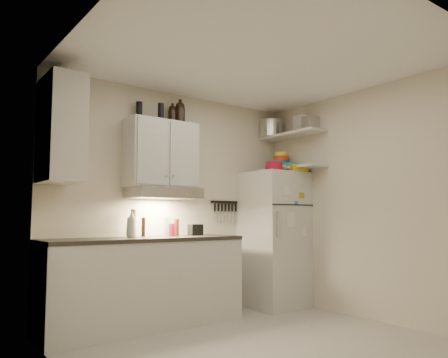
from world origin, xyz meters
TOP-DOWN VIEW (x-y plane):
  - floor at (0.00, 0.00)m, footprint 3.20×3.00m
  - ceiling at (0.00, 0.00)m, footprint 3.20×3.00m
  - back_wall at (0.00, 1.51)m, footprint 3.20×0.02m
  - left_wall at (-1.61, 0.00)m, footprint 0.02×3.00m
  - right_wall at (1.61, 0.00)m, footprint 0.02×3.00m
  - base_cabinet at (-0.55, 1.20)m, footprint 2.10×0.60m
  - countertop at (-0.55, 1.20)m, footprint 2.10×0.62m
  - upper_cabinet at (-0.30, 1.33)m, footprint 0.80×0.33m
  - side_cabinet at (-1.44, 1.20)m, footprint 0.33×0.55m
  - range_hood at (-0.30, 1.27)m, footprint 0.76×0.46m
  - fridge at (1.25, 1.16)m, footprint 0.70×0.68m
  - shelf_hi at (1.45, 1.02)m, footprint 0.30×0.95m
  - shelf_lo at (1.45, 1.02)m, footprint 0.30×0.95m
  - knife_strip at (0.70, 1.49)m, footprint 0.42×0.02m
  - dutch_oven at (1.15, 1.06)m, footprint 0.23×0.23m
  - book_stack at (1.40, 0.90)m, footprint 0.29×0.31m
  - spice_jar at (1.35, 1.06)m, footprint 0.08×0.08m
  - stock_pot at (1.40, 1.36)m, footprint 0.32×0.32m
  - tin_a at (1.53, 0.89)m, footprint 0.25×0.24m
  - tin_b at (1.52, 0.78)m, footprint 0.21×0.21m
  - bowl_teal at (1.45, 1.27)m, footprint 0.26×0.26m
  - bowl_orange at (1.45, 1.23)m, footprint 0.21×0.21m
  - bowl_yellow at (1.45, 1.23)m, footprint 0.16×0.16m
  - plates at (1.44, 1.05)m, footprint 0.26×0.26m
  - growler_a at (-0.13, 1.39)m, footprint 0.12×0.12m
  - growler_b at (-0.05, 1.35)m, footprint 0.15×0.15m
  - thermos_a at (-0.34, 1.29)m, footprint 0.07×0.07m
  - thermos_b at (-0.54, 1.41)m, footprint 0.09×0.09m
  - side_jar at (-1.42, 1.27)m, footprint 0.13×0.13m
  - soap_bottle at (-0.69, 1.23)m, footprint 0.14×0.15m
  - pepper_mill at (-0.17, 1.21)m, footprint 0.07×0.07m
  - oil_bottle at (-0.61, 1.36)m, footprint 0.07×0.07m
  - vinegar_bottle at (-0.50, 1.35)m, footprint 0.05×0.05m
  - clear_bottle at (-0.25, 1.26)m, footprint 0.08×0.08m
  - red_jar at (-0.21, 1.23)m, footprint 0.08×0.08m
  - caddy at (0.12, 1.28)m, footprint 0.15×0.11m

SIDE VIEW (x-z plane):
  - floor at x=0.00m, z-range -0.02..0.00m
  - base_cabinet at x=-0.55m, z-range 0.00..0.88m
  - fridge at x=1.25m, z-range 0.00..1.70m
  - countertop at x=-0.55m, z-range 0.88..0.92m
  - caddy at x=0.12m, z-range 0.92..1.05m
  - red_jar at x=-0.21m, z-range 0.92..1.06m
  - pepper_mill at x=-0.17m, z-range 0.92..1.11m
  - vinegar_bottle at x=-0.50m, z-range 0.92..1.12m
  - clear_bottle at x=-0.25m, z-range 0.92..1.13m
  - oil_bottle at x=-0.61m, z-range 0.92..1.21m
  - soap_bottle at x=-0.69m, z-range 0.92..1.24m
  - back_wall at x=0.00m, z-range 0.00..2.60m
  - left_wall at x=-1.61m, z-range 0.00..2.60m
  - right_wall at x=1.61m, z-range 0.00..2.60m
  - knife_strip at x=0.70m, z-range 1.31..1.33m
  - range_hood at x=-0.30m, z-range 1.33..1.45m
  - book_stack at x=1.40m, z-range 1.70..1.79m
  - spice_jar at x=1.35m, z-range 1.70..1.80m
  - shelf_lo at x=1.45m, z-range 1.75..1.77m
  - dutch_oven at x=1.15m, z-range 1.70..1.82m
  - plates at x=1.44m, z-range 1.77..1.83m
  - upper_cabinet at x=-0.30m, z-range 1.45..2.20m
  - bowl_teal at x=1.45m, z-range 1.77..1.88m
  - bowl_orange at x=1.45m, z-range 1.88..1.94m
  - side_cabinet at x=-1.44m, z-range 1.45..2.45m
  - bowl_yellow at x=1.45m, z-range 1.94..1.99m
  - shelf_hi at x=1.45m, z-range 2.19..2.22m
  - thermos_a at x=-0.34m, z-range 2.20..2.39m
  - thermos_b at x=-0.54m, z-range 2.20..2.40m
  - tin_b at x=1.52m, z-range 2.21..2.40m
  - growler_a at x=-0.13m, z-range 2.20..2.43m
  - tin_a at x=1.53m, z-range 2.21..2.43m
  - stock_pot at x=1.40m, z-range 2.21..2.44m
  - growler_b at x=-0.05m, z-range 2.20..2.47m
  - side_jar at x=-1.42m, z-range 2.45..2.61m
  - ceiling at x=0.00m, z-range 2.60..2.62m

